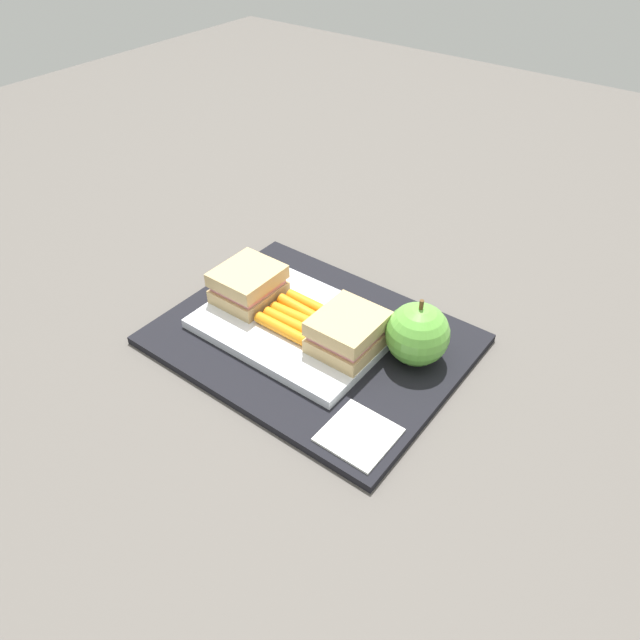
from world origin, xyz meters
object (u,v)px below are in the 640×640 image
Objects in this scene: sandwich_half_left at (248,284)px; sandwich_half_right at (348,332)px; paper_napkin at (359,435)px; carrot_sticks_bundle at (297,317)px; apple at (417,334)px; food_tray at (296,325)px.

sandwich_half_right is (0.16, 0.00, 0.00)m from sandwich_half_left.
sandwich_half_left is 1.00× the size of sandwich_half_right.
carrot_sticks_bundle is at bearing 149.09° from paper_napkin.
carrot_sticks_bundle is at bearing -163.85° from apple.
sandwich_half_right is (0.08, 0.00, 0.03)m from food_tray.
sandwich_half_left is 1.04× the size of carrot_sticks_bundle.
apple is at bearing 32.08° from sandwich_half_right.
apple is at bearing 10.73° from sandwich_half_left.
sandwich_half_left reaches higher than food_tray.
paper_napkin is at bearing -30.65° from food_tray.
apple reaches higher than sandwich_half_left.
food_tray is 3.29× the size of paper_napkin.
paper_napkin is (0.24, -0.09, -0.03)m from sandwich_half_left.
apple is at bearing 16.15° from carrot_sticks_bundle.
apple is 0.14m from paper_napkin.
apple is 1.22× the size of paper_napkin.
apple reaches higher than sandwich_half_right.
sandwich_half_left is 0.26m from paper_napkin.
sandwich_half_left is 0.23m from apple.
sandwich_half_right is 0.93× the size of apple.
sandwich_half_right is at bearing 130.86° from paper_napkin.
food_tray is 0.08m from sandwich_half_right.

